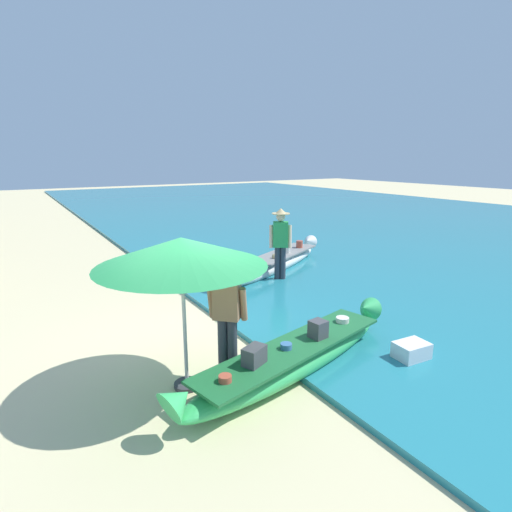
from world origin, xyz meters
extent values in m
plane|color=beige|center=(0.00, 0.00, 0.00)|extent=(80.00, 80.00, 0.00)
cube|color=teal|center=(13.02, 8.00, 0.05)|extent=(24.00, 56.00, 0.10)
ellipsoid|color=#38B760|center=(1.08, -1.22, 0.21)|extent=(4.13, 1.60, 0.42)
cone|color=#38B760|center=(-0.85, -1.67, 0.47)|extent=(0.49, 0.50, 0.49)
cone|color=#38B760|center=(3.02, -0.78, 0.47)|extent=(0.49, 0.50, 0.49)
cube|color=#1E6435|center=(1.08, -1.22, 0.42)|extent=(3.50, 1.46, 0.04)
cylinder|color=silver|center=(2.27, -0.94, 0.47)|extent=(0.21, 0.21, 0.10)
cube|color=#424247|center=(1.55, -1.18, 0.56)|extent=(0.26, 0.25, 0.29)
cylinder|color=#386699|center=(0.92, -1.24, 0.47)|extent=(0.17, 0.17, 0.10)
cube|color=#424247|center=(0.31, -1.37, 0.55)|extent=(0.37, 0.32, 0.26)
cylinder|color=#B74C38|center=(-0.21, -1.55, 0.47)|extent=(0.16, 0.16, 0.10)
ellipsoid|color=white|center=(3.87, 3.39, 0.21)|extent=(4.40, 2.66, 0.42)
cone|color=white|center=(1.88, 2.42, 0.47)|extent=(0.57, 0.58, 0.51)
cone|color=white|center=(5.86, 4.37, 0.47)|extent=(0.57, 0.58, 0.51)
cube|color=gray|center=(3.87, 3.39, 0.42)|extent=(3.76, 2.36, 0.04)
cylinder|color=#B74C38|center=(5.12, 3.90, 0.54)|extent=(0.20, 0.20, 0.23)
cylinder|color=silver|center=(4.40, 3.54, 0.59)|extent=(0.19, 0.19, 0.33)
sphere|color=tan|center=(3.75, 3.20, 0.50)|extent=(0.15, 0.15, 0.15)
cylinder|color=#386699|center=(3.05, 2.96, 0.47)|extent=(0.24, 0.24, 0.10)
cylinder|color=#333842|center=(3.52, 2.49, 0.46)|extent=(0.14, 0.14, 0.91)
cylinder|color=#333842|center=(3.40, 2.56, 0.46)|extent=(0.14, 0.14, 0.91)
cube|color=green|center=(3.46, 2.53, 1.23)|extent=(0.42, 0.38, 0.63)
cylinder|color=beige|center=(3.64, 2.39, 1.18)|extent=(0.19, 0.22, 0.57)
cylinder|color=beige|center=(3.25, 2.63, 1.18)|extent=(0.19, 0.22, 0.57)
sphere|color=beige|center=(3.46, 2.53, 1.66)|extent=(0.22, 0.22, 0.22)
cylinder|color=tan|center=(3.46, 2.53, 1.74)|extent=(0.44, 0.44, 0.02)
cone|color=tan|center=(3.46, 2.53, 1.81)|extent=(0.26, 0.26, 0.12)
cylinder|color=#333842|center=(0.16, -0.77, 0.45)|extent=(0.14, 0.14, 0.90)
cylinder|color=#333842|center=(0.26, -0.87, 0.45)|extent=(0.14, 0.14, 0.90)
cube|color=#9E7051|center=(0.21, -0.82, 1.17)|extent=(0.41, 0.41, 0.55)
cylinder|color=#9E7051|center=(0.06, -0.64, 1.12)|extent=(0.20, 0.20, 0.50)
cylinder|color=#9E7051|center=(0.39, -0.96, 1.12)|extent=(0.20, 0.20, 0.50)
sphere|color=#9E7051|center=(0.21, -0.82, 1.57)|extent=(0.22, 0.22, 0.22)
cylinder|color=#B7B7BC|center=(-0.39, -0.74, 1.04)|extent=(0.05, 0.05, 2.07)
cone|color=#28934C|center=(-0.39, -0.74, 1.91)|extent=(2.21, 2.21, 0.37)
cylinder|color=#333338|center=(-0.39, -0.74, 0.03)|extent=(0.36, 0.36, 0.06)
cube|color=silver|center=(2.77, -1.93, 0.17)|extent=(0.53, 0.41, 0.34)
camera|label=1|loc=(-2.22, -5.50, 3.08)|focal=28.58mm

